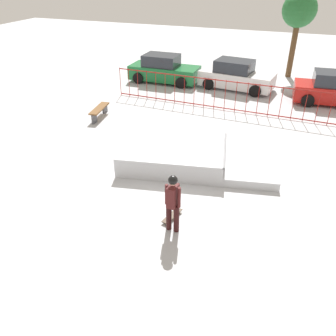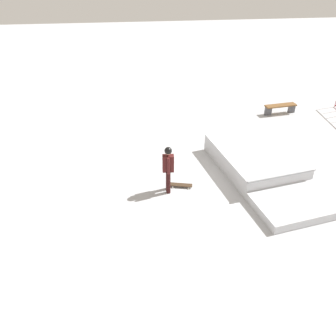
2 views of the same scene
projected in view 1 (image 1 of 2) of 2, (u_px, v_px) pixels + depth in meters
ground_plane at (178, 169)px, 12.30m from camera, size 60.00×60.00×0.00m
skate_ramp at (187, 156)px, 12.45m from camera, size 5.80×3.58×0.74m
skater at (173, 199)px, 9.02m from camera, size 0.44×0.39×1.73m
skateboard at (172, 216)px, 9.94m from camera, size 0.40×0.82×0.09m
perimeter_fence at (220, 94)px, 16.90m from camera, size 11.05×0.56×1.50m
park_bench at (99, 110)px, 16.20m from camera, size 0.62×1.65×0.48m
parked_car_green at (164, 70)px, 20.89m from camera, size 4.10×1.92×1.60m
parked_car_white at (236, 76)px, 19.74m from camera, size 4.29×2.35×1.60m
parked_car_red at (336, 90)px, 17.61m from camera, size 4.20×2.13×1.60m
distant_tree at (299, 12)px, 20.28m from camera, size 1.99×1.99×4.90m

